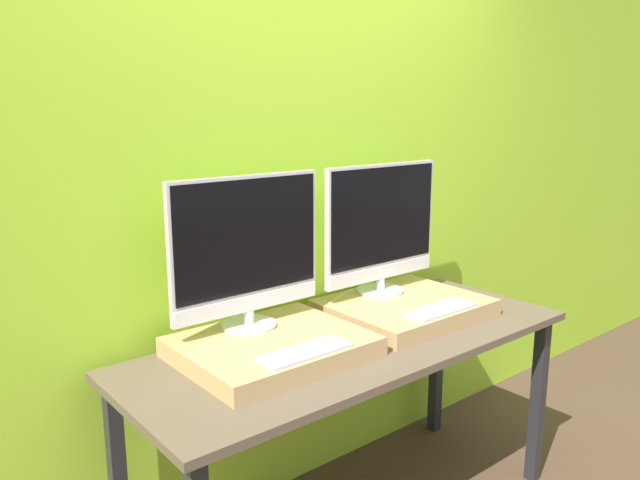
% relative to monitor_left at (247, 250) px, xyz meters
% --- Properties ---
extents(wall_back, '(8.00, 0.04, 2.60)m').
position_rel_monitor_left_xyz_m(wall_back, '(0.33, 0.21, 0.17)').
color(wall_back, '#9ED12D').
rests_on(wall_back, ground_plane).
extents(workbench, '(1.77, 0.69, 0.78)m').
position_rel_monitor_left_xyz_m(workbench, '(0.33, -0.21, -0.43)').
color(workbench, brown).
rests_on(workbench, ground_plane).
extents(wooden_riser_left, '(0.62, 0.51, 0.07)m').
position_rel_monitor_left_xyz_m(wooden_riser_left, '(0.00, -0.14, -0.32)').
color(wooden_riser_left, tan).
rests_on(wooden_riser_left, workbench).
extents(monitor_left, '(0.60, 0.20, 0.55)m').
position_rel_monitor_left_xyz_m(monitor_left, '(0.00, 0.00, 0.00)').
color(monitor_left, silver).
rests_on(monitor_left, wooden_riser_left).
extents(keyboard_left, '(0.32, 0.11, 0.01)m').
position_rel_monitor_left_xyz_m(keyboard_left, '(-0.00, -0.33, -0.28)').
color(keyboard_left, silver).
rests_on(keyboard_left, wooden_riser_left).
extents(wooden_riser_right, '(0.62, 0.51, 0.07)m').
position_rel_monitor_left_xyz_m(wooden_riser_right, '(0.67, -0.14, -0.32)').
color(wooden_riser_right, tan).
rests_on(wooden_riser_right, workbench).
extents(monitor_right, '(0.60, 0.20, 0.55)m').
position_rel_monitor_left_xyz_m(monitor_right, '(0.67, 0.00, 0.00)').
color(monitor_right, silver).
rests_on(monitor_right, wooden_riser_right).
extents(keyboard_right, '(0.32, 0.11, 0.01)m').
position_rel_monitor_left_xyz_m(keyboard_right, '(0.67, -0.33, -0.28)').
color(keyboard_right, silver).
rests_on(keyboard_right, wooden_riser_right).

